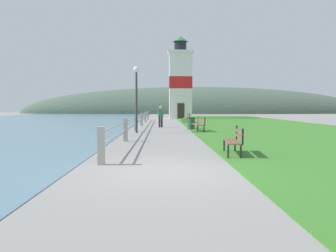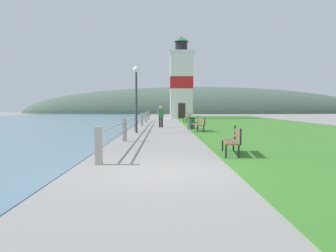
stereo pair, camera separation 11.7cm
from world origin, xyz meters
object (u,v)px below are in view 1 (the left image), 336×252
(park_bench_near, at_px, (235,139))
(park_bench_midway, at_px, (199,123))
(lighthouse, at_px, (180,82))
(trash_bin, at_px, (191,124))
(person_strolling, at_px, (161,116))
(park_bench_far, at_px, (187,117))
(lamp_post, at_px, (136,87))

(park_bench_near, bearing_deg, park_bench_midway, -83.27)
(park_bench_near, relative_size, lighthouse, 0.16)
(park_bench_midway, bearing_deg, trash_bin, -88.02)
(park_bench_midway, relative_size, person_strolling, 1.17)
(lighthouse, bearing_deg, park_bench_far, -90.21)
(park_bench_midway, relative_size, park_bench_far, 1.15)
(park_bench_near, distance_m, park_bench_midway, 9.83)
(park_bench_far, distance_m, lighthouse, 12.66)
(park_bench_far, bearing_deg, park_bench_near, 87.25)
(park_bench_near, xyz_separation_m, lamp_post, (-3.84, 9.19, 2.20))
(park_bench_near, distance_m, lamp_post, 10.20)
(lighthouse, height_order, lamp_post, lighthouse)
(lamp_post, bearing_deg, trash_bin, 37.36)
(lamp_post, bearing_deg, park_bench_midway, 9.55)
(park_bench_near, xyz_separation_m, trash_bin, (-0.33, 11.86, -0.11))
(lighthouse, bearing_deg, park_bench_near, -90.16)
(park_bench_near, height_order, park_bench_far, same)
(park_bench_midway, xyz_separation_m, lighthouse, (0.12, 22.71, 4.22))
(lighthouse, xyz_separation_m, trash_bin, (-0.42, -20.68, -4.33))
(lighthouse, relative_size, lamp_post, 2.69)
(park_bench_midway, xyz_separation_m, trash_bin, (-0.31, 2.03, -0.12))
(park_bench_midway, height_order, lighthouse, lighthouse)
(park_bench_midway, distance_m, park_bench_far, 10.78)
(park_bench_far, bearing_deg, person_strolling, 65.68)
(park_bench_far, bearing_deg, trash_bin, 84.89)
(park_bench_far, bearing_deg, park_bench_midway, 86.99)
(park_bench_near, xyz_separation_m, park_bench_far, (0.05, 20.61, -0.00))
(park_bench_far, relative_size, lighthouse, 0.15)
(trash_bin, relative_size, lamp_post, 0.21)
(park_bench_midway, distance_m, person_strolling, 5.17)
(park_bench_near, relative_size, person_strolling, 1.05)
(person_strolling, bearing_deg, trash_bin, -152.09)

